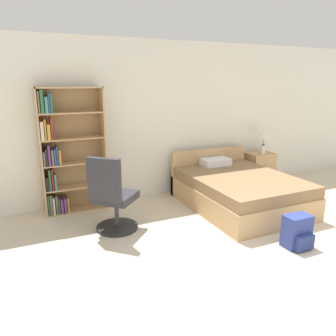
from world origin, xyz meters
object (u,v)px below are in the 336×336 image
Objects in this scene: bookshelf at (65,153)px; office_chair at (113,199)px; water_bottle at (263,149)px; backpack_blue at (297,232)px; bed at (237,190)px; nightstand at (259,168)px; table_lamp at (264,134)px.

office_chair is (0.43, -0.99, -0.45)m from bookshelf.
water_bottle reaches higher than backpack_blue.
bed is 10.62× the size of water_bottle.
nightstand is at bearing 60.61° from backpack_blue.
water_bottle is (1.07, 0.71, 0.43)m from bed.
backpack_blue is at bearing -120.40° from table_lamp.
table_lamp is at bearing 59.60° from backpack_blue.
bed reaches higher than nightstand.
bookshelf is 3.36m from backpack_blue.
table_lamp is at bearing -35.58° from nightstand.
table_lamp is (1.13, 0.78, 0.71)m from bed.
bed is 3.20× the size of nightstand.
nightstand is 2.56m from backpack_blue.
water_bottle is at bearing 14.38° from office_chair.
bookshelf reaches higher than backpack_blue.
backpack_blue is (-0.16, -1.42, -0.08)m from bed.
table_lamp reaches higher than bed.
office_chair is 3.35m from table_lamp.
table_lamp is 2.67m from backpack_blue.
bed is 2.07m from office_chair.
office_chair is at bearing -164.69° from table_lamp.
bed is 1.87× the size of office_chair.
table_lamp is (0.04, -0.03, 0.67)m from nightstand.
water_bottle reaches higher than nightstand.
bookshelf reaches higher than office_chair.
office_chair is 5.67× the size of water_bottle.
table_lamp is at bearing 49.27° from water_bottle.
bed is 1.55m from table_lamp.
bookshelf is 3.63m from table_lamp.
bookshelf is at bearing 113.51° from office_chair.
water_bottle is (3.13, 0.80, 0.24)m from office_chair.
nightstand is (1.10, 0.81, 0.04)m from bed.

